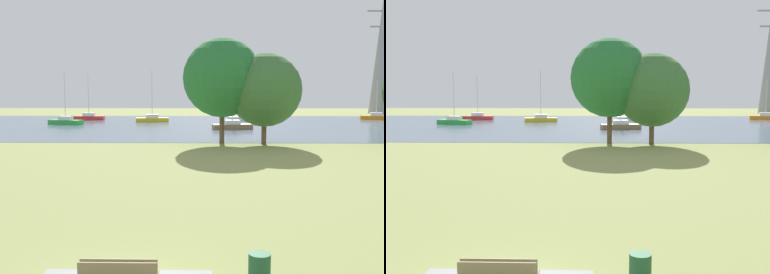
{
  "view_description": "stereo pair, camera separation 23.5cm",
  "coord_description": "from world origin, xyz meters",
  "views": [
    {
      "loc": [
        1.88,
        -9.66,
        4.89
      ],
      "look_at": [
        1.41,
        14.89,
        2.21
      ],
      "focal_mm": 41.31,
      "sensor_mm": 36.0,
      "label": 1
    },
    {
      "loc": [
        2.12,
        -9.66,
        4.89
      ],
      "look_at": [
        1.41,
        14.89,
        2.21
      ],
      "focal_mm": 41.31,
      "sensor_mm": 36.0,
      "label": 2
    }
  ],
  "objects": [
    {
      "name": "sailboat_yellow",
      "position": [
        -5.28,
        55.64,
        0.47
      ],
      "size": [
        4.97,
        2.2,
        7.52
      ],
      "color": "yellow",
      "rests_on": "water_surface"
    },
    {
      "name": "tree_west_far",
      "position": [
        3.82,
        29.96,
        5.86
      ],
      "size": [
        7.04,
        7.04,
        9.38
      ],
      "color": "brown",
      "rests_on": "ground"
    },
    {
      "name": "water_surface",
      "position": [
        0.0,
        50.0,
        0.01
      ],
      "size": [
        140.0,
        40.0,
        0.02
      ],
      "primitive_type": "cube",
      "color": "slate",
      "rests_on": "ground"
    },
    {
      "name": "tree_mid_shore",
      "position": [
        7.52,
        29.38,
        4.78
      ],
      "size": [
        6.46,
        6.46,
        8.02
      ],
      "color": "brown",
      "rests_on": "ground"
    },
    {
      "name": "litter_bin",
      "position": [
        3.37,
        1.0,
        0.4
      ],
      "size": [
        0.56,
        0.56,
        0.8
      ],
      "primitive_type": "cylinder",
      "color": "#1E512D",
      "rests_on": "ground"
    },
    {
      "name": "sailboat_orange",
      "position": [
        30.02,
        61.46,
        0.45
      ],
      "size": [
        5.02,
        2.67,
        6.27
      ],
      "color": "orange",
      "rests_on": "water_surface"
    },
    {
      "name": "ground_plane",
      "position": [
        0.0,
        22.0,
        0.0
      ],
      "size": [
        160.0,
        160.0,
        0.0
      ],
      "primitive_type": "plane",
      "color": "#8C9351"
    },
    {
      "name": "sailboat_red",
      "position": [
        -15.77,
        59.7,
        0.47
      ],
      "size": [
        4.87,
        1.75,
        7.17
      ],
      "color": "red",
      "rests_on": "water_surface"
    },
    {
      "name": "sailboat_brown",
      "position": [
        5.76,
        43.85,
        0.45
      ],
      "size": [
        4.98,
        2.27,
        5.38
      ],
      "color": "brown",
      "rests_on": "water_surface"
    },
    {
      "name": "sailboat_white",
      "position": [
        8.62,
        58.54,
        0.45
      ],
      "size": [
        4.95,
        2.1,
        5.51
      ],
      "color": "white",
      "rests_on": "water_surface"
    },
    {
      "name": "sailboat_green",
      "position": [
        -16.8,
        50.91,
        0.47
      ],
      "size": [
        5.03,
        2.9,
        7.2
      ],
      "color": "green",
      "rests_on": "water_surface"
    }
  ]
}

